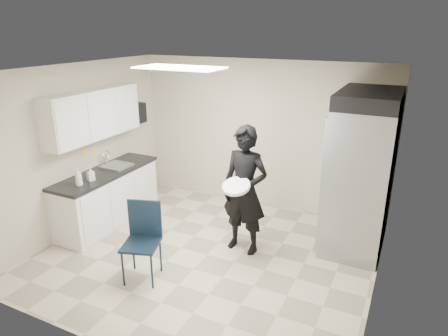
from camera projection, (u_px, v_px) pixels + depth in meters
The scene contains 21 objects.
floor at pixel (207, 255), 5.74m from camera, with size 4.50×4.50×0.00m, color #C3B399.
ceiling at pixel (204, 70), 4.87m from camera, with size 4.50×4.50×0.00m, color silver.
back_wall at pixel (260, 135), 7.00m from camera, with size 4.50×4.50×0.00m, color beige.
left_wall at pixel (79, 149), 6.23m from camera, with size 4.00×4.00×0.00m, color beige.
right_wall at pixel (386, 201), 4.38m from camera, with size 4.00×4.00×0.00m, color beige.
ceiling_panel at pixel (180, 68), 5.46m from camera, with size 1.20×0.60×0.02m, color white.
lower_counter at pixel (108, 198), 6.57m from camera, with size 0.60×1.90×0.86m, color silver.
countertop at pixel (105, 173), 6.41m from camera, with size 0.64×1.95×0.05m, color black.
sink at pixel (117, 169), 6.62m from camera, with size 0.42×0.40×0.14m, color gray.
faucet at pixel (106, 159), 6.65m from camera, with size 0.02×0.02×0.24m, color silver.
upper_cabinets at pixel (93, 114), 6.15m from camera, with size 0.35×1.80×0.75m, color silver.
towel_dispenser at pixel (137, 113), 7.22m from camera, with size 0.22×0.30×0.35m, color black.
notice_sticker_left at pixel (84, 152), 6.34m from camera, with size 0.00×0.12×0.07m, color yellow.
notice_sticker_right at pixel (94, 151), 6.52m from camera, with size 0.00×0.12×0.07m, color yellow.
commercial_fridge at pixel (360, 178), 5.72m from camera, with size 0.80×1.35×2.10m, color gray.
fridge_compressor at pixel (370, 98), 5.33m from camera, with size 0.80×1.35×0.20m, color black.
folding_chair at pixel (141, 245), 5.05m from camera, with size 0.44×0.44×0.99m, color black.
man_tuxedo at pixel (245, 191), 5.60m from camera, with size 0.68×0.45×1.86m, color black.
bucket_lid at pixel (236, 186), 5.34m from camera, with size 0.38×0.38×0.05m, color white.
soap_bottle_a at pixel (78, 177), 5.78m from camera, with size 0.10×0.10×0.27m, color white.
soap_bottle_b at pixel (90, 174), 5.99m from camera, with size 0.10×0.10×0.21m, color silver.
Camera 1 is at (2.39, -4.38, 3.11)m, focal length 32.00 mm.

